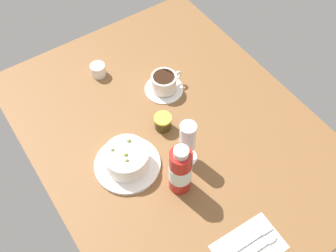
% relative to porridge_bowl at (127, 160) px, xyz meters
% --- Properties ---
extents(ground_plane, '(1.10, 0.84, 0.03)m').
position_rel_porridge_bowl_xyz_m(ground_plane, '(-0.03, 0.18, -0.05)').
color(ground_plane, brown).
extents(porridge_bowl, '(0.20, 0.20, 0.08)m').
position_rel_porridge_bowl_xyz_m(porridge_bowl, '(0.00, 0.00, 0.00)').
color(porridge_bowl, white).
rests_on(porridge_bowl, ground_plane).
extents(cutlery_setting, '(0.12, 0.18, 0.01)m').
position_rel_porridge_bowl_xyz_m(cutlery_setting, '(0.39, 0.14, -0.03)').
color(cutlery_setting, white).
rests_on(cutlery_setting, ground_plane).
extents(coffee_cup, '(0.13, 0.14, 0.07)m').
position_rel_porridge_bowl_xyz_m(coffee_cup, '(-0.19, 0.26, -0.00)').
color(coffee_cup, white).
rests_on(coffee_cup, ground_plane).
extents(creamer_jug, '(0.05, 0.06, 0.05)m').
position_rel_porridge_bowl_xyz_m(creamer_jug, '(-0.37, 0.11, -0.01)').
color(creamer_jug, white).
rests_on(creamer_jug, ground_plane).
extents(wine_glass, '(0.07, 0.07, 0.16)m').
position_rel_porridge_bowl_xyz_m(wine_glass, '(0.07, 0.16, 0.07)').
color(wine_glass, white).
rests_on(wine_glass, ground_plane).
extents(jam_jar, '(0.06, 0.06, 0.05)m').
position_rel_porridge_bowl_xyz_m(jam_jar, '(-0.06, 0.17, -0.01)').
color(jam_jar, '#3B3012').
rests_on(jam_jar, ground_plane).
extents(sauce_bottle_red, '(0.06, 0.06, 0.19)m').
position_rel_porridge_bowl_xyz_m(sauce_bottle_red, '(0.14, 0.09, 0.05)').
color(sauce_bottle_red, '#B21E19').
rests_on(sauce_bottle_red, ground_plane).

